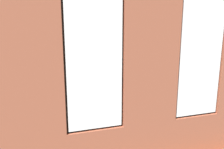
% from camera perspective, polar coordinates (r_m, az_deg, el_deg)
% --- Properties ---
extents(ground_plane, '(7.00, 5.80, 0.10)m').
position_cam_1_polar(ground_plane, '(6.17, -1.58, -9.70)').
color(ground_plane, brown).
extents(brick_wall_with_windows, '(6.40, 0.30, 3.41)m').
position_cam_1_polar(brick_wall_with_windows, '(3.43, 10.02, 2.73)').
color(brick_wall_with_windows, '#9E5138').
rests_on(brick_wall_with_windows, ground_plane).
extents(couch_by_window, '(2.05, 0.87, 0.80)m').
position_cam_1_polar(couch_by_window, '(4.45, 7.20, -13.26)').
color(couch_by_window, black).
rests_on(couch_by_window, ground_plane).
extents(couch_left, '(0.98, 1.96, 0.80)m').
position_cam_1_polar(couch_left, '(7.25, 17.37, -3.79)').
color(couch_left, black).
rests_on(couch_left, ground_plane).
extents(coffee_table, '(1.50, 0.82, 0.43)m').
position_cam_1_polar(coffee_table, '(6.42, -1.15, -4.74)').
color(coffee_table, olive).
rests_on(coffee_table, ground_plane).
extents(cup_ceramic, '(0.08, 0.08, 0.10)m').
position_cam_1_polar(cup_ceramic, '(6.31, 0.14, -4.11)').
color(cup_ceramic, '#4C4C51').
rests_on(cup_ceramic, coffee_table).
extents(candle_jar, '(0.08, 0.08, 0.11)m').
position_cam_1_polar(candle_jar, '(6.64, 1.91, -3.24)').
color(candle_jar, '#B7333D').
rests_on(candle_jar, coffee_table).
extents(table_plant_small, '(0.13, 0.13, 0.20)m').
position_cam_1_polar(table_plant_small, '(6.15, -4.86, -4.00)').
color(table_plant_small, '#9E5638').
rests_on(table_plant_small, coffee_table).
extents(remote_gray, '(0.16, 0.15, 0.02)m').
position_cam_1_polar(remote_gray, '(6.40, -1.16, -4.23)').
color(remote_gray, '#59595B').
rests_on(remote_gray, coffee_table).
extents(remote_black, '(0.16, 0.15, 0.02)m').
position_cam_1_polar(remote_black, '(6.45, -3.02, -4.12)').
color(remote_black, black).
rests_on(remote_black, coffee_table).
extents(papasan_chair, '(1.09, 1.09, 0.69)m').
position_cam_1_polar(papasan_chair, '(7.65, -4.81, -1.63)').
color(papasan_chair, olive).
rests_on(papasan_chair, ground_plane).
extents(potted_plant_beside_window_right, '(0.75, 0.75, 1.08)m').
position_cam_1_polar(potted_plant_beside_window_right, '(3.86, -16.88, -11.87)').
color(potted_plant_beside_window_right, '#47423D').
rests_on(potted_plant_beside_window_right, ground_plane).
extents(potted_plant_foreground_right, '(0.70, 0.70, 1.01)m').
position_cam_1_polar(potted_plant_foreground_right, '(7.58, -24.64, -0.76)').
color(potted_plant_foreground_right, '#47423D').
rests_on(potted_plant_foreground_right, ground_plane).
extents(potted_plant_corner_near_left, '(0.92, 1.03, 1.44)m').
position_cam_1_polar(potted_plant_corner_near_left, '(8.65, 11.84, 2.21)').
color(potted_plant_corner_near_left, gray).
rests_on(potted_plant_corner_near_left, ground_plane).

